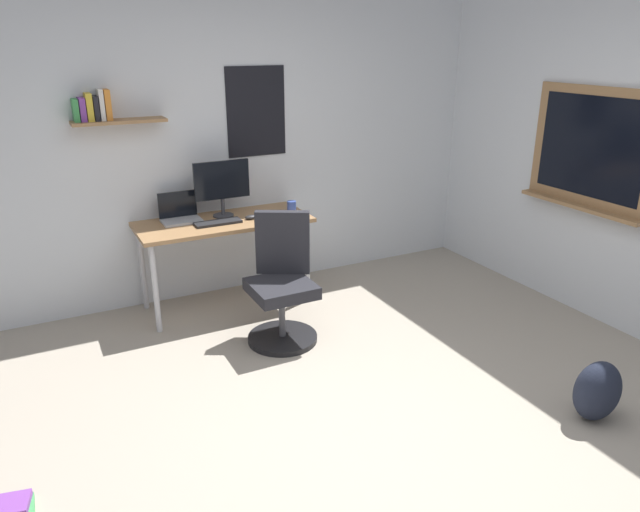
{
  "coord_description": "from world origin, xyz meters",
  "views": [
    {
      "loc": [
        -1.53,
        -2.35,
        2.14
      ],
      "look_at": [
        0.04,
        0.73,
        0.85
      ],
      "focal_mm": 32.98,
      "sensor_mm": 36.0,
      "label": 1
    }
  ],
  "objects": [
    {
      "name": "ground_plane",
      "position": [
        0.0,
        0.0,
        0.0
      ],
      "size": [
        5.2,
        5.2,
        0.0
      ],
      "primitive_type": "plane",
      "color": "#9E9384",
      "rests_on": "ground"
    },
    {
      "name": "wall_back",
      "position": [
        -0.01,
        2.45,
        1.3
      ],
      "size": [
        5.0,
        0.3,
        2.6
      ],
      "color": "silver",
      "rests_on": "ground"
    },
    {
      "name": "desk",
      "position": [
        -0.15,
        2.07,
        0.67
      ],
      "size": [
        1.39,
        0.6,
        0.75
      ],
      "color": "#997047",
      "rests_on": "ground"
    },
    {
      "name": "office_chair",
      "position": [
        0.03,
        1.32,
        0.41
      ],
      "size": [
        0.55,
        0.56,
        0.95
      ],
      "color": "black",
      "rests_on": "ground"
    },
    {
      "name": "laptop",
      "position": [
        -0.47,
        2.22,
        0.8
      ],
      "size": [
        0.31,
        0.21,
        0.23
      ],
      "color": "#ADAFB5",
      "rests_on": "desk"
    },
    {
      "name": "monitor_primary",
      "position": [
        -0.12,
        2.17,
        1.02
      ],
      "size": [
        0.46,
        0.17,
        0.46
      ],
      "color": "#38383D",
      "rests_on": "desk"
    },
    {
      "name": "keyboard",
      "position": [
        -0.22,
        2.0,
        0.76
      ],
      "size": [
        0.37,
        0.13,
        0.02
      ],
      "primitive_type": "cube",
      "color": "black",
      "rests_on": "desk"
    },
    {
      "name": "computer_mouse",
      "position": [
        0.06,
        2.0,
        0.76
      ],
      "size": [
        0.1,
        0.06,
        0.03
      ],
      "primitive_type": "ellipsoid",
      "color": "#262628",
      "rests_on": "desk"
    },
    {
      "name": "coffee_mug",
      "position": [
        0.44,
        2.05,
        0.79
      ],
      "size": [
        0.08,
        0.08,
        0.09
      ],
      "primitive_type": "cylinder",
      "color": "#334CA5",
      "rests_on": "desk"
    },
    {
      "name": "backpack",
      "position": [
        1.27,
        -0.46,
        0.19
      ],
      "size": [
        0.32,
        0.22,
        0.37
      ],
      "primitive_type": "ellipsoid",
      "color": "#1E2333",
      "rests_on": "ground"
    },
    {
      "name": "book_stack_on_floor",
      "position": [
        -1.86,
        0.29,
        0.03
      ],
      "size": [
        0.24,
        0.19,
        0.06
      ],
      "color": "#3D934C",
      "rests_on": "ground"
    }
  ]
}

